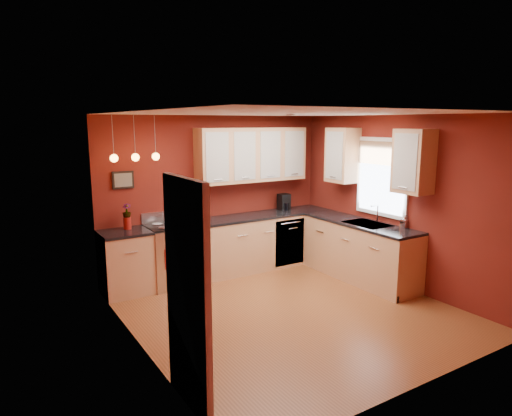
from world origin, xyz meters
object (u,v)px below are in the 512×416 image
gas_range (173,254)px  sink (367,225)px  red_canister (197,215)px  coffee_maker (284,202)px  soap_pump (404,221)px

gas_range → sink: sink is taller
red_canister → gas_range: bearing=-167.8°
sink → coffee_maker: (-0.43, 1.62, 0.16)m
coffee_maker → soap_pump: size_ratio=1.46×
red_canister → coffee_maker: 1.72m
soap_pump → coffee_maker: bearing=107.8°
sink → coffee_maker: 1.69m
red_canister → sink: bearing=-36.7°
sink → coffee_maker: coffee_maker is taller
red_canister → soap_pump: size_ratio=0.90×
gas_range → red_canister: size_ratio=6.26×
sink → red_canister: size_ratio=3.94×
red_canister → soap_pump: (2.40, -2.10, 0.01)m
gas_range → coffee_maker: bearing=3.2°
gas_range → soap_pump: 3.54m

